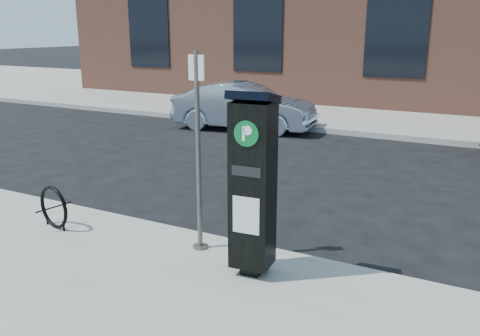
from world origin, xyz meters
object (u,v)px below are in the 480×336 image
Objects in this scene: parking_kiosk at (253,183)px; car_silver at (244,107)px; bike_rack at (54,207)px; sign_pole at (198,155)px.

car_silver is at bearing 113.15° from parking_kiosk.
parking_kiosk is 0.51× the size of car_silver.
bike_rack is 8.28m from car_silver.
parking_kiosk is at bearing -159.52° from car_silver.
sign_pole is 2.36m from bike_rack.
sign_pole reaches higher than bike_rack.
car_silver is (-3.45, 7.78, -0.70)m from sign_pole.
bike_rack is (-3.02, -0.09, -0.77)m from parking_kiosk.
car_silver reaches higher than bike_rack.
parking_kiosk reaches higher than bike_rack.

